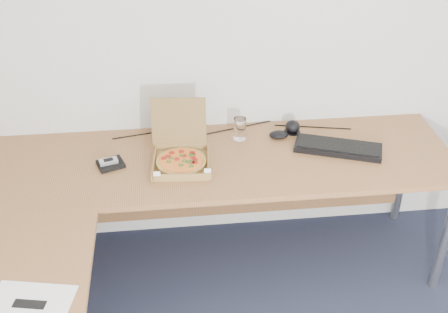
{
  "coord_description": "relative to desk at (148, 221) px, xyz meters",
  "views": [
    {
      "loc": [
        -0.7,
        -1.02,
        2.33
      ],
      "look_at": [
        -0.45,
        1.28,
        0.82
      ],
      "focal_mm": 45.63,
      "sensor_mm": 36.0,
      "label": 1
    }
  ],
  "objects": [
    {
      "name": "room_shell",
      "position": [
        0.82,
        -0.97,
        0.55
      ],
      "size": [
        3.5,
        3.5,
        2.5
      ],
      "primitive_type": null,
      "color": "silver",
      "rests_on": "ground"
    },
    {
      "name": "desk",
      "position": [
        0.0,
        0.0,
        0.0
      ],
      "size": [
        2.5,
        2.2,
        0.73
      ],
      "color": "#946137",
      "rests_on": "ground"
    },
    {
      "name": "pizza_box",
      "position": [
        0.17,
        0.4,
        0.06
      ],
      "size": [
        0.28,
        0.33,
        0.29
      ],
      "rotation": [
        0.0,
        0.0,
        -0.08
      ],
      "color": "olive",
      "rests_on": "desk"
    },
    {
      "name": "drinking_glass",
      "position": [
        0.49,
        0.61,
        0.09
      ],
      "size": [
        0.07,
        0.07,
        0.12
      ],
      "primitive_type": "cylinder",
      "color": "white",
      "rests_on": "desk"
    },
    {
      "name": "keyboard",
      "position": [
        0.99,
        0.44,
        0.04
      ],
      "size": [
        0.47,
        0.3,
        0.03
      ],
      "primitive_type": "cube",
      "rotation": [
        0.0,
        0.0,
        -0.35
      ],
      "color": "black",
      "rests_on": "desk"
    },
    {
      "name": "mouse",
      "position": [
        0.7,
        0.6,
        0.05
      ],
      "size": [
        0.12,
        0.09,
        0.04
      ],
      "primitive_type": "ellipsoid",
      "rotation": [
        0.0,
        0.0,
        0.21
      ],
      "color": "black",
      "rests_on": "desk"
    },
    {
      "name": "wallet",
      "position": [
        -0.19,
        0.42,
        0.04
      ],
      "size": [
        0.15,
        0.14,
        0.02
      ],
      "primitive_type": "cube",
      "rotation": [
        0.0,
        0.0,
        0.36
      ],
      "color": "black",
      "rests_on": "desk"
    },
    {
      "name": "phone",
      "position": [
        -0.2,
        0.42,
        0.06
      ],
      "size": [
        0.1,
        0.07,
        0.02
      ],
      "primitive_type": "cube",
      "rotation": [
        0.0,
        0.0,
        0.27
      ],
      "color": "#B2B5BA",
      "rests_on": "wallet"
    },
    {
      "name": "paper_sheet",
      "position": [
        -0.43,
        -0.47,
        0.03
      ],
      "size": [
        0.34,
        0.27,
        0.0
      ],
      "primitive_type": "cube",
      "rotation": [
        0.0,
        0.0,
        -0.2
      ],
      "color": "white",
      "rests_on": "desk"
    },
    {
      "name": "dome_speaker",
      "position": [
        0.79,
        0.65,
        0.07
      ],
      "size": [
        0.09,
        0.09,
        0.08
      ],
      "primitive_type": "ellipsoid",
      "color": "black",
      "rests_on": "desk"
    },
    {
      "name": "cable_bundle",
      "position": [
        0.44,
        0.71,
        0.03
      ],
      "size": [
        0.64,
        0.13,
        0.01
      ],
      "primitive_type": null,
      "rotation": [
        0.0,
        0.0,
        0.14
      ],
      "color": "black",
      "rests_on": "desk"
    }
  ]
}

